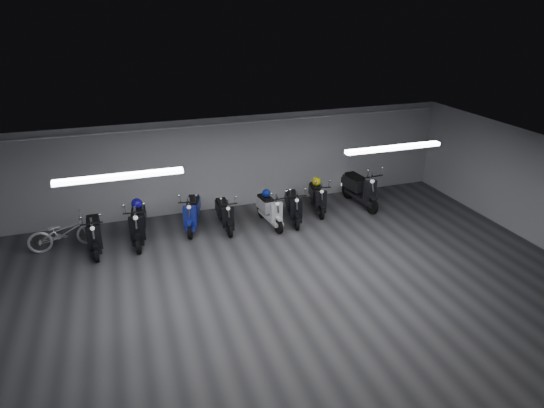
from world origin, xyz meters
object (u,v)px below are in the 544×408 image
object	(u,v)px
scooter_0	(93,229)
scooter_7	(294,201)
scooter_4	(192,208)
scooter_6	(270,205)
scooter_9	(361,184)
helmet_2	(266,193)
scooter_8	(318,193)
helmet_1	(137,203)
helmet_0	(317,181)
scooter_1	(138,218)
scooter_5	(225,209)
bicycle	(63,229)

from	to	relation	value
scooter_0	scooter_7	world-z (taller)	scooter_0
scooter_4	scooter_6	xyz separation A→B (m)	(2.10, -0.46, -0.02)
scooter_9	helmet_2	size ratio (longest dim) A/B	8.09
scooter_7	helmet_2	distance (m)	0.82
scooter_8	helmet_2	xyz separation A→B (m)	(-1.68, -0.21, 0.28)
scooter_9	helmet_1	size ratio (longest dim) A/B	6.95
helmet_0	scooter_6	bearing A→B (deg)	-158.64
scooter_1	scooter_9	distance (m)	6.61
scooter_7	helmet_2	bearing A→B (deg)	176.85
helmet_2	scooter_6	bearing A→B (deg)	-82.93
scooter_4	scooter_9	xyz separation A→B (m)	(5.15, -0.03, 0.08)
helmet_1	helmet_2	world-z (taller)	helmet_1
scooter_1	scooter_5	size ratio (longest dim) A/B	1.16
scooter_4	helmet_2	world-z (taller)	scooter_4
scooter_4	scooter_9	world-z (taller)	scooter_9
scooter_5	bicycle	size ratio (longest dim) A/B	0.93
scooter_7	scooter_4	bearing A→B (deg)	-177.69
scooter_0	scooter_6	world-z (taller)	scooter_0
scooter_9	scooter_5	bearing A→B (deg)	177.32
scooter_1	scooter_0	bearing A→B (deg)	-166.16
scooter_8	helmet_0	bearing A→B (deg)	90.00
helmet_1	scooter_1	bearing A→B (deg)	-96.06
scooter_6	bicycle	bearing A→B (deg)	168.94
scooter_8	bicycle	world-z (taller)	scooter_8
scooter_0	scooter_8	xyz separation A→B (m)	(6.28, 0.45, -0.02)
scooter_0	bicycle	bearing A→B (deg)	149.82
scooter_5	scooter_9	bearing A→B (deg)	3.25
helmet_0	helmet_1	xyz separation A→B (m)	(-5.21, -0.27, 0.11)
scooter_8	bicycle	size ratio (longest dim) A/B	0.95
helmet_1	helmet_2	xyz separation A→B (m)	(3.49, -0.16, -0.10)
scooter_7	helmet_1	world-z (taller)	scooter_7
bicycle	helmet_1	distance (m)	1.90
scooter_6	scooter_9	bearing A→B (deg)	1.00
scooter_6	scooter_5	bearing A→B (deg)	164.65
scooter_0	scooter_7	xyz separation A→B (m)	(5.36, 0.06, -0.01)
scooter_5	scooter_0	bearing A→B (deg)	-176.81
bicycle	scooter_8	bearing A→B (deg)	-95.25
helmet_2	bicycle	bearing A→B (deg)	178.45
scooter_7	scooter_5	bearing A→B (deg)	-173.29
bicycle	helmet_2	xyz separation A→B (m)	(5.34, -0.14, 0.34)
scooter_8	scooter_4	bearing A→B (deg)	-169.47
scooter_5	scooter_7	size ratio (longest dim) A/B	0.95
scooter_9	helmet_1	distance (m)	6.58
scooter_7	helmet_1	distance (m)	4.28
scooter_0	helmet_1	xyz separation A→B (m)	(1.11, 0.40, 0.36)
scooter_0	helmet_1	world-z (taller)	scooter_0
helmet_0	helmet_2	world-z (taller)	helmet_0
helmet_2	scooter_4	bearing A→B (deg)	173.65
scooter_8	scooter_0	bearing A→B (deg)	-165.04
scooter_8	scooter_9	bearing A→B (deg)	10.64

